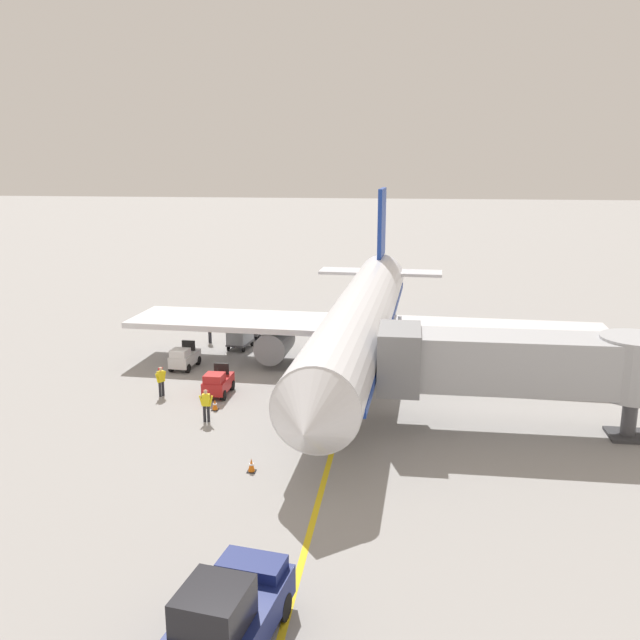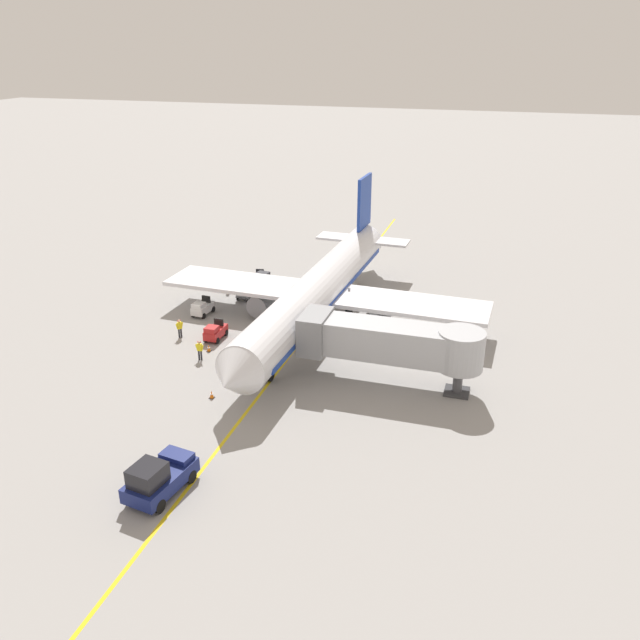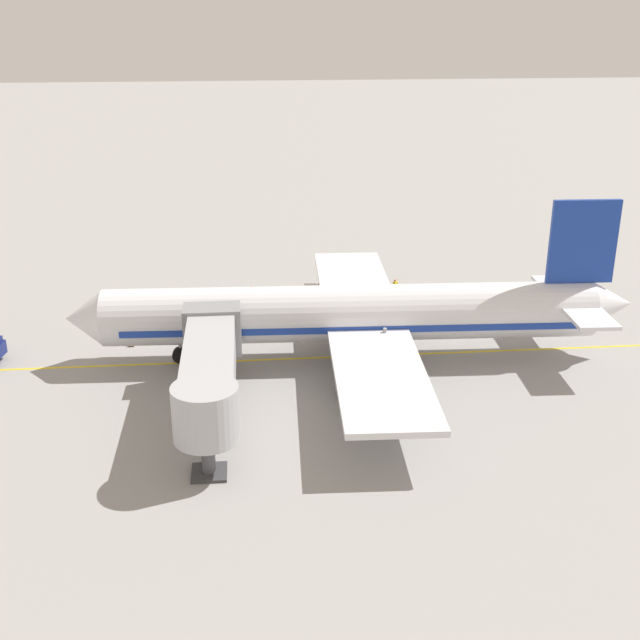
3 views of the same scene
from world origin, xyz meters
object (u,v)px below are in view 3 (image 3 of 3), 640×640
Objects in this scene: baggage_tug_lead at (318,294)px; baggage_tug_trailing at (431,300)px; baggage_cart_second_in_train at (426,299)px; ground_crew_marshaller at (208,313)px; ground_crew_wing_walker at (253,295)px; safety_cone_nose_left at (131,342)px; parked_airliner at (354,314)px; jet_bridge at (209,369)px; baggage_cart_front at (386,299)px; safety_cone_nose_right at (231,320)px; ground_crew_loader at (395,288)px; baggage_tug_spare at (262,311)px.

baggage_tug_trailing is at bearing -104.22° from baggage_tug_lead.
baggage_cart_second_in_train is 16.64m from ground_crew_marshaller.
safety_cone_nose_left is at bearing 129.77° from ground_crew_wing_walker.
parked_airliner reaches higher than jet_bridge.
baggage_cart_front is 5.03× the size of safety_cone_nose_right.
ground_crew_marshaller is (-1.80, 17.12, 0.24)m from baggage_tug_trailing.
baggage_tug_trailing is 0.91× the size of baggage_cart_second_in_train.
safety_cone_nose_right is (-1.36, 14.97, -0.66)m from baggage_cart_second_in_train.
parked_airliner is 12.58× the size of baggage_cart_front.
ground_crew_wing_walker is 11.36m from ground_crew_loader.
ground_crew_wing_walker reaches higher than baggage_tug_trailing.
ground_crew_marshaller is at bearing 97.01° from baggage_cart_front.
ground_crew_marshaller reaches higher than baggage_tug_spare.
baggage_cart_front is at bearing 154.86° from ground_crew_loader.
ground_crew_loader is (0.59, -11.35, 0.00)m from ground_crew_wing_walker.
jet_bridge is 23.79m from baggage_tug_trailing.
ground_crew_loader reaches higher than baggage_tug_trailing.
baggage_tug_lead is 0.96× the size of baggage_tug_trailing.
jet_bridge reaches higher than safety_cone_nose_right.
ground_crew_marshaller reaches higher than baggage_tug_trailing.
jet_bridge reaches higher than baggage_tug_spare.
safety_cone_nose_left is at bearing 113.93° from baggage_tug_spare.
baggage_tug_trailing is 22.97m from safety_cone_nose_left.
safety_cone_nose_right is at bearing 107.63° from ground_crew_loader.
baggage_cart_front is at bearing 92.29° from baggage_tug_trailing.
safety_cone_nose_left is at bearing 102.73° from baggage_cart_second_in_train.
safety_cone_nose_right is (-4.16, 13.08, -0.66)m from ground_crew_loader.
jet_bridge reaches higher than safety_cone_nose_left.
ground_crew_loader is 2.86× the size of safety_cone_nose_right.
baggage_cart_second_in_train is 5.03× the size of safety_cone_nose_left.
baggage_tug_trailing is at bearing -83.99° from ground_crew_marshaller.
baggage_tug_spare is 9.64m from baggage_cart_front.
jet_bridge is at bearing -177.25° from ground_crew_marshaller.
baggage_tug_spare reaches higher than safety_cone_nose_right.
ground_crew_marshaller is at bearing -55.93° from safety_cone_nose_left.
baggage_tug_lead is 1.53× the size of ground_crew_loader.
parked_airliner is 11.24m from safety_cone_nose_right.
baggage_tug_spare is at bearing -169.15° from ground_crew_wing_walker.
parked_airliner is at bearing -48.12° from jet_bridge.
jet_bridge reaches higher than baggage_tug_lead.
jet_bridge is 15.60m from safety_cone_nose_right.
ground_crew_marshaller reaches higher than baggage_tug_lead.
ground_crew_loader is 1.00× the size of ground_crew_marshaller.
baggage_cart_second_in_train is (0.87, -12.65, 0.24)m from baggage_tug_spare.
ground_crew_loader is at bearing -71.22° from baggage_tug_spare.
parked_airliner reaches higher than ground_crew_wing_walker.
baggage_cart_front is 2.80m from ground_crew_loader.
safety_cone_nose_left is (-3.53, 5.22, -0.66)m from ground_crew_marshaller.
ground_crew_marshaller is at bearing 2.75° from jet_bridge.
baggage_cart_second_in_train is 15.05m from safety_cone_nose_right.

